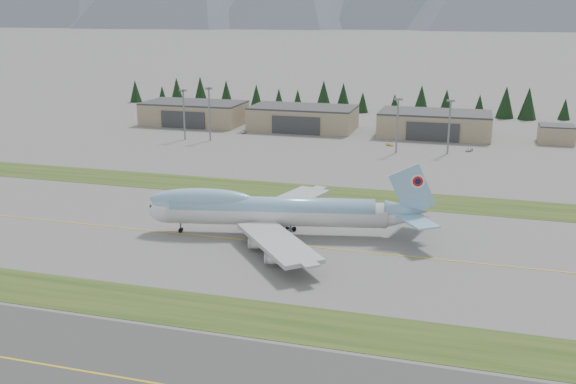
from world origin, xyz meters
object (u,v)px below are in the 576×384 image
(hangar_center, at_px, (303,118))
(service_vehicle_a, at_px, (244,133))
(hangar_left, at_px, (194,113))
(service_vehicle_c, at_px, (469,151))
(hangar_right, at_px, (435,124))
(service_vehicle_b, at_px, (390,146))
(boeing_747_freighter, at_px, (273,211))

(hangar_center, xyz_separation_m, service_vehicle_a, (-23.09, -17.55, -5.39))
(hangar_center, distance_m, service_vehicle_a, 29.50)
(hangar_left, bearing_deg, service_vehicle_c, -12.54)
(hangar_left, height_order, hangar_center, same)
(hangar_right, xyz_separation_m, service_vehicle_c, (15.48, -29.02, -5.39))
(service_vehicle_b, height_order, service_vehicle_c, service_vehicle_c)
(service_vehicle_b, bearing_deg, service_vehicle_c, -61.15)
(boeing_747_freighter, relative_size, hangar_right, 1.49)
(hangar_left, bearing_deg, hangar_right, 0.00)
(hangar_center, height_order, service_vehicle_b, hangar_center)
(boeing_747_freighter, height_order, service_vehicle_a, boeing_747_freighter)
(service_vehicle_a, xyz_separation_m, service_vehicle_b, (66.96, -9.32, 0.00))
(service_vehicle_c, bearing_deg, service_vehicle_a, -162.35)
(hangar_right, height_order, service_vehicle_b, hangar_right)
(service_vehicle_c, bearing_deg, boeing_747_freighter, -87.23)
(service_vehicle_a, bearing_deg, hangar_right, 5.10)
(hangar_right, xyz_separation_m, service_vehicle_b, (-16.13, -26.88, -5.39))
(hangar_left, height_order, service_vehicle_a, hangar_left)
(service_vehicle_b, bearing_deg, hangar_left, 107.52)
(service_vehicle_b, distance_m, service_vehicle_c, 31.68)
(hangar_left, distance_m, service_vehicle_b, 102.60)
(hangar_center, relative_size, service_vehicle_b, 14.48)
(boeing_747_freighter, height_order, hangar_center, boeing_747_freighter)
(hangar_center, bearing_deg, boeing_747_freighter, -78.18)
(boeing_747_freighter, distance_m, hangar_center, 147.15)
(service_vehicle_a, bearing_deg, boeing_747_freighter, -74.01)
(boeing_747_freighter, distance_m, hangar_right, 147.10)
(hangar_center, relative_size, service_vehicle_a, 13.14)
(hangar_right, distance_m, service_vehicle_c, 33.33)
(hangar_center, height_order, service_vehicle_a, hangar_center)
(boeing_747_freighter, distance_m, service_vehicle_b, 118.12)
(hangar_right, height_order, service_vehicle_c, hangar_right)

